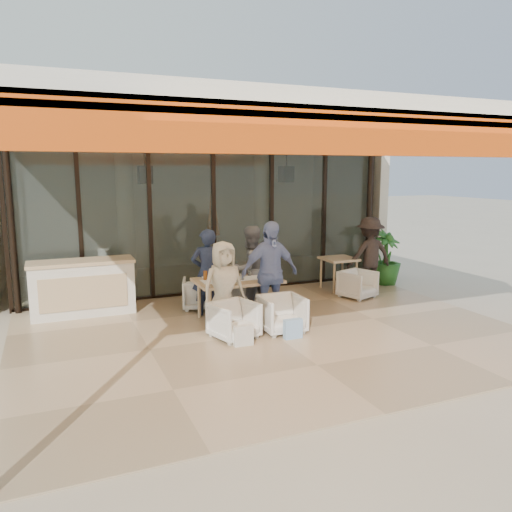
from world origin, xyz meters
The scene contains 21 objects.
ground centered at (0.00, 0.00, 0.00)m, with size 70.00×70.00×0.00m, color #C6B293.
terrace_floor centered at (0.00, 0.00, 0.01)m, with size 8.00×6.00×0.01m, color tan.
terrace_structure centered at (0.00, -0.26, 3.25)m, with size 8.00×6.00×3.40m.
glass_storefront centered at (0.00, 3.00, 1.60)m, with size 8.08×0.10×3.20m.
interior_block centered at (0.01, 5.31, 2.23)m, with size 9.05×3.62×3.52m.
host_counter centered at (-2.76, 2.30, 0.53)m, with size 1.85×0.65×1.04m.
dining_table centered at (-0.23, 0.97, 0.69)m, with size 1.50×0.90×0.93m.
chair_far_left centered at (-0.65, 1.91, 0.33)m, with size 0.65×0.60×0.66m, color white.
chair_far_right centered at (0.19, 1.91, 0.35)m, with size 0.69×0.65×0.71m, color white.
chair_near_left centered at (-0.65, 0.01, 0.33)m, with size 0.65×0.61×0.67m, color white.
chair_near_right centered at (0.19, 0.01, 0.34)m, with size 0.67×0.63×0.69m, color white.
diner_navy centered at (-0.65, 1.41, 0.81)m, with size 0.59×0.39×1.62m, color #192037.
diner_grey centered at (0.19, 1.41, 0.82)m, with size 0.79×0.62×1.63m, color slate.
diner_cream centered at (-0.65, 0.51, 0.75)m, with size 0.74×0.48×1.51m, color beige.
diner_periwinkle centered at (0.19, 0.51, 0.90)m, with size 1.06×0.44×1.81m, color #7386C1.
tote_bag_cream centered at (-0.65, -0.39, 0.17)m, with size 0.30×0.10×0.34m, color silver.
tote_bag_blue centered at (0.19, -0.39, 0.17)m, with size 0.30×0.10×0.34m, color #99BFD8.
side_table centered at (2.61, 2.15, 0.64)m, with size 0.70×0.70×0.74m.
side_chair centered at (2.61, 1.40, 0.33)m, with size 0.64×0.60×0.65m, color white.
standing_woman centered at (3.21, 1.87, 0.82)m, with size 1.07×0.61×1.65m, color black.
potted_palm centered at (3.94, 2.25, 0.64)m, with size 0.72×0.72×1.28m, color #1E5919.
Camera 1 is at (-3.27, -7.13, 2.66)m, focal length 35.00 mm.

